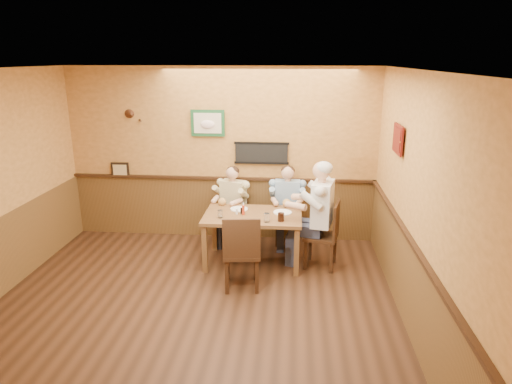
# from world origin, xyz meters

# --- Properties ---
(room) EXTENTS (5.02, 5.03, 2.81)m
(room) POSITION_xyz_m (0.13, 0.17, 1.69)
(room) COLOR black
(room) RESTS_ON ground
(dining_table) EXTENTS (1.40, 0.90, 0.75)m
(dining_table) POSITION_xyz_m (0.61, 1.50, 0.66)
(dining_table) COLOR brown
(dining_table) RESTS_ON ground
(chair_back_left) EXTENTS (0.47, 0.47, 0.80)m
(chair_back_left) POSITION_xyz_m (0.22, 2.25, 0.40)
(chair_back_left) COLOR #382111
(chair_back_left) RESTS_ON ground
(chair_back_right) EXTENTS (0.38, 0.38, 0.82)m
(chair_back_right) POSITION_xyz_m (1.09, 2.25, 0.41)
(chair_back_right) COLOR #382111
(chair_back_right) RESTS_ON ground
(chair_right_end) EXTENTS (0.54, 0.54, 0.98)m
(chair_right_end) POSITION_xyz_m (1.59, 1.45, 0.49)
(chair_right_end) COLOR #382111
(chair_right_end) RESTS_ON ground
(chair_near_side) EXTENTS (0.53, 0.53, 1.02)m
(chair_near_side) POSITION_xyz_m (0.53, 0.74, 0.51)
(chair_near_side) COLOR #382111
(chair_near_side) RESTS_ON ground
(diner_tan_shirt) EXTENTS (0.67, 0.67, 1.14)m
(diner_tan_shirt) POSITION_xyz_m (0.22, 2.25, 0.57)
(diner_tan_shirt) COLOR beige
(diner_tan_shirt) RESTS_ON ground
(diner_blue_polo) EXTENTS (0.54, 0.54, 1.17)m
(diner_blue_polo) POSITION_xyz_m (1.09, 2.25, 0.58)
(diner_blue_polo) COLOR #81A2C2
(diner_blue_polo) RESTS_ON ground
(diner_white_elder) EXTENTS (0.77, 0.77, 1.40)m
(diner_white_elder) POSITION_xyz_m (1.59, 1.45, 0.70)
(diner_white_elder) COLOR silver
(diner_white_elder) RESTS_ON ground
(water_glass_left) EXTENTS (0.10, 0.10, 0.11)m
(water_glass_left) POSITION_xyz_m (0.16, 1.32, 0.80)
(water_glass_left) COLOR white
(water_glass_left) RESTS_ON dining_table
(water_glass_mid) EXTENTS (0.11, 0.11, 0.12)m
(water_glass_mid) POSITION_xyz_m (0.83, 1.20, 0.81)
(water_glass_mid) COLOR white
(water_glass_mid) RESTS_ON dining_table
(cola_tumbler) EXTENTS (0.12, 0.12, 0.12)m
(cola_tumbler) POSITION_xyz_m (1.02, 1.25, 0.81)
(cola_tumbler) COLOR black
(cola_tumbler) RESTS_ON dining_table
(hot_sauce_bottle) EXTENTS (0.04, 0.04, 0.16)m
(hot_sauce_bottle) POSITION_xyz_m (0.47, 1.46, 0.83)
(hot_sauce_bottle) COLOR red
(hot_sauce_bottle) RESTS_ON dining_table
(salt_shaker) EXTENTS (0.04, 0.04, 0.08)m
(salt_shaker) POSITION_xyz_m (0.38, 1.48, 0.79)
(salt_shaker) COLOR white
(salt_shaker) RESTS_ON dining_table
(pepper_shaker) EXTENTS (0.05, 0.05, 0.09)m
(pepper_shaker) POSITION_xyz_m (0.44, 1.50, 0.79)
(pepper_shaker) COLOR black
(pepper_shaker) RESTS_ON dining_table
(plate_far_left) EXTENTS (0.27, 0.27, 0.02)m
(plate_far_left) POSITION_xyz_m (0.38, 1.69, 0.76)
(plate_far_left) COLOR white
(plate_far_left) RESTS_ON dining_table
(plate_far_right) EXTENTS (0.34, 0.34, 0.02)m
(plate_far_right) POSITION_xyz_m (1.03, 1.59, 0.76)
(plate_far_right) COLOR white
(plate_far_right) RESTS_ON dining_table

